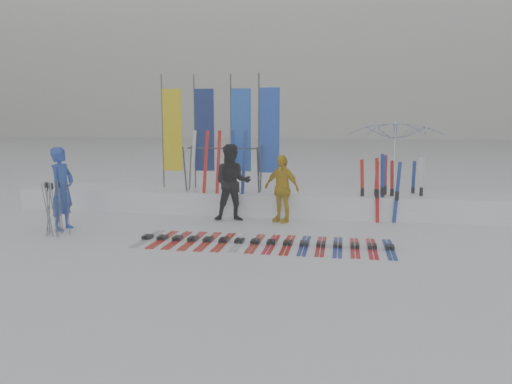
% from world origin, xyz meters
% --- Properties ---
extents(ground, '(120.00, 120.00, 0.00)m').
position_xyz_m(ground, '(0.00, 0.00, 0.00)').
color(ground, white).
rests_on(ground, ground).
extents(snow_bank, '(14.00, 1.60, 0.60)m').
position_xyz_m(snow_bank, '(0.00, 4.60, 0.30)').
color(snow_bank, white).
rests_on(snow_bank, ground).
extents(person_blue, '(0.50, 0.73, 1.92)m').
position_xyz_m(person_blue, '(-4.36, 1.61, 0.96)').
color(person_blue, '#1D40A9').
rests_on(person_blue, ground).
extents(person_black, '(1.07, 0.91, 1.94)m').
position_xyz_m(person_black, '(-0.70, 3.30, 0.97)').
color(person_black, black).
rests_on(person_black, ground).
extents(person_yellow, '(1.07, 0.81, 1.69)m').
position_xyz_m(person_yellow, '(0.53, 3.37, 0.84)').
color(person_yellow, gold).
rests_on(person_yellow, ground).
extents(tent_canopy, '(2.93, 2.99, 2.59)m').
position_xyz_m(tent_canopy, '(3.49, 6.00, 1.29)').
color(tent_canopy, white).
rests_on(tent_canopy, ground).
extents(ski_row, '(5.22, 1.66, 0.07)m').
position_xyz_m(ski_row, '(0.45, 1.04, 0.04)').
color(ski_row, '#AFB1B6').
rests_on(ski_row, ground).
extents(pole_cluster, '(0.70, 0.69, 1.24)m').
position_xyz_m(pole_cluster, '(-4.23, 1.03, 0.60)').
color(pole_cluster, '#595B60').
rests_on(pole_cluster, ground).
extents(feather_flags, '(3.37, 0.26, 3.20)m').
position_xyz_m(feather_flags, '(-1.38, 4.78, 2.24)').
color(feather_flags, '#383A3F').
rests_on(feather_flags, ground).
extents(ski_rack, '(2.04, 0.80, 1.23)m').
position_xyz_m(ski_rack, '(-1.16, 4.20, 1.38)').
color(ski_rack, '#383A3F').
rests_on(ski_rack, ground).
extents(upright_skis, '(1.58, 1.15, 1.67)m').
position_xyz_m(upright_skis, '(3.27, 4.18, 0.79)').
color(upright_skis, navy).
rests_on(upright_skis, ground).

